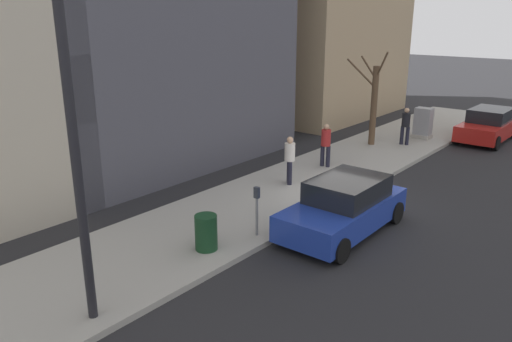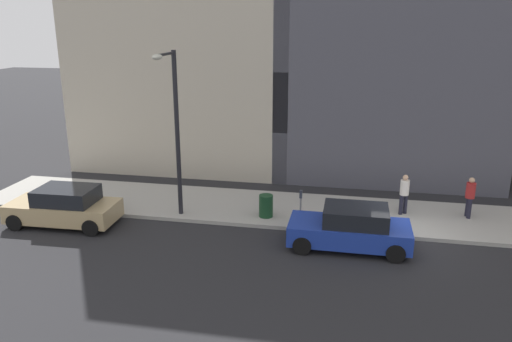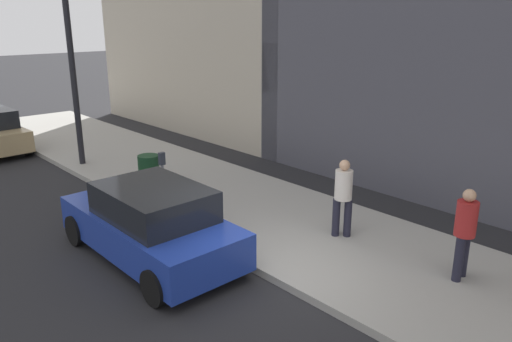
{
  "view_description": "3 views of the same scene",
  "coord_description": "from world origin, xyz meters",
  "px_view_note": "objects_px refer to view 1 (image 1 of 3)",
  "views": [
    {
      "loc": [
        -7.22,
        13.3,
        5.76
      ],
      "look_at": [
        1.92,
        2.18,
        1.21
      ],
      "focal_mm": 35.0,
      "sensor_mm": 36.0,
      "label": 1
    },
    {
      "loc": [
        -17.48,
        2.13,
        7.69
      ],
      "look_at": [
        1.97,
        5.98,
        1.7
      ],
      "focal_mm": 35.0,
      "sensor_mm": 36.0,
      "label": 2
    },
    {
      "loc": [
        -5.55,
        -5.95,
        4.58
      ],
      "look_at": [
        1.82,
        2.13,
        1.17
      ],
      "focal_mm": 35.0,
      "sensor_mm": 36.0,
      "label": 3
    }
  ],
  "objects_px": {
    "bare_tree": "(373,103)",
    "pedestrian_far_corner": "(290,157)",
    "parking_meter": "(257,206)",
    "pedestrian_near_meter": "(406,124)",
    "utility_box": "(423,123)",
    "trash_bin": "(206,232)",
    "parked_car_blue": "(344,207)",
    "parked_car_red": "(488,125)",
    "streetlamp": "(80,123)",
    "pedestrian_midblock": "(326,143)"
  },
  "relations": [
    {
      "from": "bare_tree",
      "to": "pedestrian_far_corner",
      "type": "height_order",
      "value": "bare_tree"
    },
    {
      "from": "parking_meter",
      "to": "pedestrian_near_meter",
      "type": "bearing_deg",
      "value": -85.17
    },
    {
      "from": "utility_box",
      "to": "trash_bin",
      "type": "xyz_separation_m",
      "value": [
        -0.4,
        14.77,
        -0.25
      ]
    },
    {
      "from": "bare_tree",
      "to": "trash_bin",
      "type": "height_order",
      "value": "bare_tree"
    },
    {
      "from": "parking_meter",
      "to": "bare_tree",
      "type": "height_order",
      "value": "bare_tree"
    },
    {
      "from": "parking_meter",
      "to": "utility_box",
      "type": "xyz_separation_m",
      "value": [
        0.85,
        -13.34,
        -0.13
      ]
    },
    {
      "from": "parking_meter",
      "to": "trash_bin",
      "type": "distance_m",
      "value": 1.54
    },
    {
      "from": "utility_box",
      "to": "bare_tree",
      "type": "height_order",
      "value": "bare_tree"
    },
    {
      "from": "bare_tree",
      "to": "pedestrian_far_corner",
      "type": "xyz_separation_m",
      "value": [
        -0.35,
        6.74,
        -0.94
      ]
    },
    {
      "from": "parked_car_blue",
      "to": "parking_meter",
      "type": "distance_m",
      "value": 2.45
    },
    {
      "from": "utility_box",
      "to": "bare_tree",
      "type": "xyz_separation_m",
      "value": [
        1.31,
        2.61,
        1.18
      ]
    },
    {
      "from": "parked_car_red",
      "to": "trash_bin",
      "type": "relative_size",
      "value": 4.7
    },
    {
      "from": "parked_car_blue",
      "to": "streetlamp",
      "type": "relative_size",
      "value": 0.65
    },
    {
      "from": "trash_bin",
      "to": "pedestrian_near_meter",
      "type": "relative_size",
      "value": 0.54
    },
    {
      "from": "trash_bin",
      "to": "pedestrian_midblock",
      "type": "distance_m",
      "value": 8.08
    },
    {
      "from": "parked_car_red",
      "to": "parking_meter",
      "type": "bearing_deg",
      "value": 85.32
    },
    {
      "from": "parking_meter",
      "to": "pedestrian_far_corner",
      "type": "distance_m",
      "value": 4.38
    },
    {
      "from": "parked_car_blue",
      "to": "pedestrian_far_corner",
      "type": "relative_size",
      "value": 2.53
    },
    {
      "from": "parked_car_red",
      "to": "bare_tree",
      "type": "xyz_separation_m",
      "value": [
        3.67,
        4.67,
        1.3
      ]
    },
    {
      "from": "pedestrian_midblock",
      "to": "parked_car_blue",
      "type": "bearing_deg",
      "value": 121.15
    },
    {
      "from": "parked_car_red",
      "to": "bare_tree",
      "type": "height_order",
      "value": "bare_tree"
    },
    {
      "from": "parked_car_red",
      "to": "pedestrian_far_corner",
      "type": "xyz_separation_m",
      "value": [
        3.32,
        11.41,
        0.35
      ]
    },
    {
      "from": "pedestrian_far_corner",
      "to": "parked_car_red",
      "type": "bearing_deg",
      "value": 123.0
    },
    {
      "from": "utility_box",
      "to": "pedestrian_midblock",
      "type": "relative_size",
      "value": 0.86
    },
    {
      "from": "utility_box",
      "to": "pedestrian_midblock",
      "type": "distance_m",
      "value": 6.93
    },
    {
      "from": "trash_bin",
      "to": "pedestrian_near_meter",
      "type": "bearing_deg",
      "value": -87.66
    },
    {
      "from": "bare_tree",
      "to": "pedestrian_far_corner",
      "type": "distance_m",
      "value": 6.82
    },
    {
      "from": "streetlamp",
      "to": "pedestrian_near_meter",
      "type": "distance_m",
      "value": 16.82
    },
    {
      "from": "bare_tree",
      "to": "pedestrian_midblock",
      "type": "bearing_deg",
      "value": 93.03
    },
    {
      "from": "parked_car_red",
      "to": "streetlamp",
      "type": "bearing_deg",
      "value": 87.13
    },
    {
      "from": "pedestrian_midblock",
      "to": "bare_tree",
      "type": "bearing_deg",
      "value": -92.72
    },
    {
      "from": "bare_tree",
      "to": "utility_box",
      "type": "bearing_deg",
      "value": -116.69
    },
    {
      "from": "utility_box",
      "to": "streetlamp",
      "type": "relative_size",
      "value": 0.22
    },
    {
      "from": "bare_tree",
      "to": "pedestrian_near_meter",
      "type": "distance_m",
      "value": 1.76
    },
    {
      "from": "parked_car_blue",
      "to": "pedestrian_far_corner",
      "type": "height_order",
      "value": "pedestrian_far_corner"
    },
    {
      "from": "parked_car_red",
      "to": "pedestrian_midblock",
      "type": "distance_m",
      "value": 9.55
    },
    {
      "from": "parking_meter",
      "to": "streetlamp",
      "type": "distance_m",
      "value": 5.76
    },
    {
      "from": "parking_meter",
      "to": "bare_tree",
      "type": "bearing_deg",
      "value": -78.59
    },
    {
      "from": "parked_car_red",
      "to": "streetlamp",
      "type": "height_order",
      "value": "streetlamp"
    },
    {
      "from": "pedestrian_midblock",
      "to": "pedestrian_far_corner",
      "type": "xyz_separation_m",
      "value": [
        -0.13,
        2.52,
        0.0
      ]
    },
    {
      "from": "parked_car_red",
      "to": "pedestrian_near_meter",
      "type": "distance_m",
      "value": 4.53
    },
    {
      "from": "parked_car_red",
      "to": "pedestrian_far_corner",
      "type": "relative_size",
      "value": 2.55
    },
    {
      "from": "parked_car_red",
      "to": "utility_box",
      "type": "xyz_separation_m",
      "value": [
        2.36,
        2.06,
        0.11
      ]
    },
    {
      "from": "parked_car_red",
      "to": "pedestrian_near_meter",
      "type": "bearing_deg",
      "value": 57.43
    },
    {
      "from": "parked_car_blue",
      "to": "utility_box",
      "type": "bearing_deg",
      "value": -78.4
    },
    {
      "from": "pedestrian_midblock",
      "to": "pedestrian_near_meter",
      "type": "bearing_deg",
      "value": -106.32
    },
    {
      "from": "parking_meter",
      "to": "utility_box",
      "type": "distance_m",
      "value": 13.37
    },
    {
      "from": "parking_meter",
      "to": "streetlamp",
      "type": "bearing_deg",
      "value": 91.96
    },
    {
      "from": "parking_meter",
      "to": "parked_car_blue",
      "type": "bearing_deg",
      "value": -127.73
    },
    {
      "from": "pedestrian_near_meter",
      "to": "bare_tree",
      "type": "bearing_deg",
      "value": 26.03
    }
  ]
}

